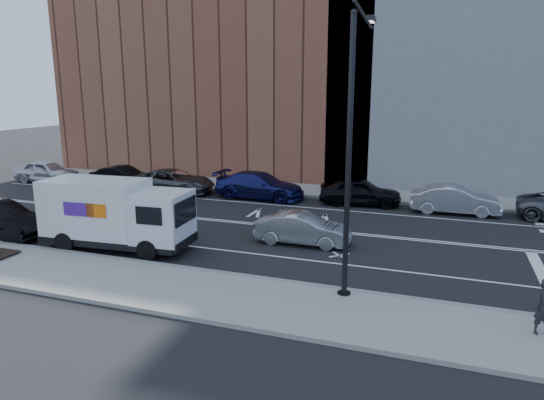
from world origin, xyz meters
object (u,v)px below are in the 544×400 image
Objects in this scene: far_parked_b at (123,177)px; fedex_van at (116,213)px; driving_sedan at (303,229)px; far_parked_a at (47,171)px.

fedex_van is at bearing -143.93° from far_parked_b.
driving_sedan is (7.41, 3.30, -0.87)m from fedex_van.
driving_sedan is at bearing 20.09° from fedex_van.
driving_sedan is at bearing -116.46° from far_parked_b.
fedex_van is 1.39× the size of far_parked_a.
fedex_van is 1.46× the size of far_parked_b.
fedex_van is 8.16m from driving_sedan.
driving_sedan is (15.31, -7.94, -0.06)m from far_parked_b.
fedex_van is 13.77m from far_parked_b.
far_parked_b is at bearing -92.77° from far_parked_a.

